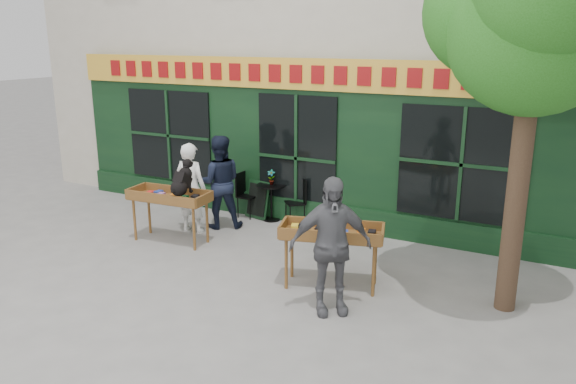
% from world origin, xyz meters
% --- Properties ---
extents(ground, '(80.00, 80.00, 0.00)m').
position_xyz_m(ground, '(0.00, 0.00, 0.00)').
color(ground, slate).
rests_on(ground, ground).
extents(street_tree, '(3.05, 2.90, 5.60)m').
position_xyz_m(street_tree, '(4.34, 0.36, 4.11)').
color(street_tree, '#382619').
rests_on(street_tree, ground).
extents(book_cart_center, '(1.54, 0.72, 0.99)m').
position_xyz_m(book_cart_center, '(-1.57, 0.24, 0.82)').
color(book_cart_center, brown).
rests_on(book_cart_center, ground).
extents(dog, '(0.38, 0.62, 0.60)m').
position_xyz_m(dog, '(-1.22, 0.19, 1.29)').
color(dog, black).
rests_on(dog, book_cart_center).
extents(woman, '(0.67, 0.46, 1.76)m').
position_xyz_m(woman, '(-1.57, 0.89, 0.88)').
color(woman, white).
rests_on(woman, ground).
extents(book_cart_right, '(1.61, 1.01, 0.99)m').
position_xyz_m(book_cart_right, '(1.85, -0.18, 0.82)').
color(book_cart_right, brown).
rests_on(book_cart_right, ground).
extents(man_right, '(1.19, 1.05, 1.93)m').
position_xyz_m(man_right, '(2.15, -0.93, 0.97)').
color(man_right, '#515155').
rests_on(man_right, ground).
extents(bistro_table, '(0.60, 0.60, 0.76)m').
position_xyz_m(bistro_table, '(-0.52, 2.20, 0.54)').
color(bistro_table, black).
rests_on(bistro_table, ground).
extents(bistro_chair_left, '(0.37, 0.36, 0.95)m').
position_xyz_m(bistro_chair_left, '(-1.16, 2.16, 0.56)').
color(bistro_chair_left, black).
rests_on(bistro_chair_left, ground).
extents(bistro_chair_right, '(0.51, 0.51, 0.95)m').
position_xyz_m(bistro_chair_right, '(0.09, 2.26, 0.56)').
color(bistro_chair_right, black).
rests_on(bistro_chair_right, ground).
extents(potted_plant, '(0.19, 0.15, 0.31)m').
position_xyz_m(potted_plant, '(-0.52, 2.20, 0.92)').
color(potted_plant, gray).
rests_on(potted_plant, bistro_table).
extents(man_left, '(1.14, 1.09, 1.85)m').
position_xyz_m(man_left, '(-1.22, 1.36, 0.93)').
color(man_left, black).
rests_on(man_left, ground).
extents(chalkboard, '(0.58, 0.29, 0.79)m').
position_xyz_m(chalkboard, '(-0.86, 2.19, 0.40)').
color(chalkboard, black).
rests_on(chalkboard, ground).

